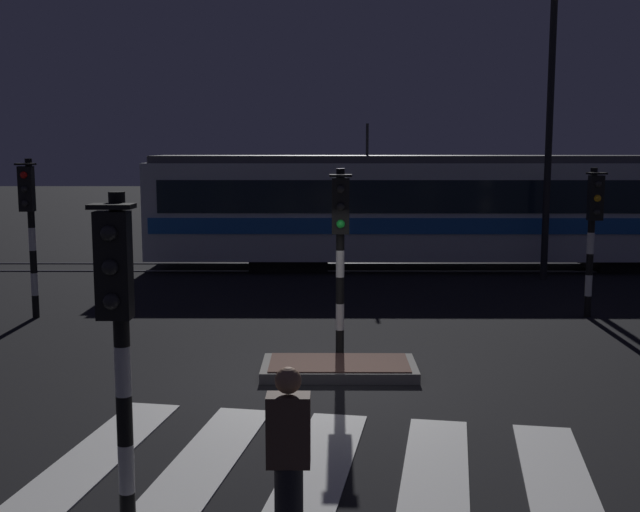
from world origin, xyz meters
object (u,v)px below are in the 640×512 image
(street_lamp_trackside_right, at_px, (553,89))
(pedestrian_waiting_at_kerb, at_px, (289,466))
(traffic_light_corner_far_right, at_px, (593,220))
(tram, at_px, (459,208))
(traffic_light_kerb_mid_left, at_px, (118,317))
(traffic_light_median_centre, at_px, (340,234))
(traffic_light_corner_far_left, at_px, (29,214))

(street_lamp_trackside_right, relative_size, pedestrian_waiting_at_kerb, 4.61)
(traffic_light_corner_far_right, height_order, tram, tram)
(traffic_light_kerb_mid_left, height_order, tram, tram)
(tram, bearing_deg, traffic_light_corner_far_right, -76.90)
(traffic_light_corner_far_right, xyz_separation_m, traffic_light_median_centre, (-5.18, -3.09, 0.04))
(traffic_light_corner_far_right, distance_m, street_lamp_trackside_right, 5.34)
(street_lamp_trackside_right, bearing_deg, traffic_light_corner_far_left, -158.60)
(traffic_light_kerb_mid_left, height_order, street_lamp_trackside_right, street_lamp_trackside_right)
(traffic_light_corner_far_left, bearing_deg, traffic_light_median_centre, -25.44)
(tram, relative_size, pedestrian_waiting_at_kerb, 10.50)
(traffic_light_corner_far_right, bearing_deg, traffic_light_corner_far_left, -179.28)
(traffic_light_median_centre, height_order, traffic_light_corner_far_left, traffic_light_corner_far_left)
(traffic_light_kerb_mid_left, bearing_deg, street_lamp_trackside_right, 61.32)
(traffic_light_corner_far_left, xyz_separation_m, traffic_light_kerb_mid_left, (4.20, -9.19, -0.10))
(tram, bearing_deg, street_lamp_trackside_right, -49.41)
(street_lamp_trackside_right, xyz_separation_m, tram, (-1.93, 2.25, -3.19))
(traffic_light_median_centre, distance_m, traffic_light_corner_far_left, 6.87)
(traffic_light_corner_far_right, xyz_separation_m, pedestrian_waiting_at_kerb, (-5.73, -9.66, -1.15))
(traffic_light_corner_far_right, xyz_separation_m, street_lamp_trackside_right, (0.36, 4.46, 2.91))
(traffic_light_median_centre, height_order, pedestrian_waiting_at_kerb, traffic_light_median_centre)
(traffic_light_kerb_mid_left, bearing_deg, traffic_light_corner_far_left, 114.57)
(traffic_light_corner_far_right, height_order, traffic_light_median_centre, traffic_light_median_centre)
(street_lamp_trackside_right, bearing_deg, traffic_light_corner_far_right, -94.67)
(traffic_light_corner_far_left, xyz_separation_m, pedestrian_waiting_at_kerb, (5.66, -9.52, -1.27))
(street_lamp_trackside_right, height_order, tram, street_lamp_trackside_right)
(traffic_light_corner_far_right, xyz_separation_m, traffic_light_corner_far_left, (-11.38, -0.14, 0.12))
(traffic_light_corner_far_right, distance_m, traffic_light_corner_far_left, 11.39)
(traffic_light_median_centre, bearing_deg, traffic_light_kerb_mid_left, -107.80)
(traffic_light_median_centre, height_order, street_lamp_trackside_right, street_lamp_trackside_right)
(traffic_light_median_centre, bearing_deg, street_lamp_trackside_right, 53.73)
(traffic_light_corner_far_left, relative_size, tram, 0.18)
(traffic_light_corner_far_left, relative_size, traffic_light_kerb_mid_left, 1.05)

